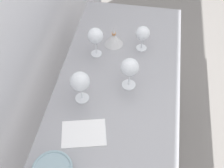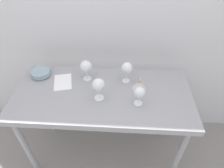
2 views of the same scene
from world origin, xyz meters
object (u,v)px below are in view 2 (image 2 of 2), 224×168
(wine_glass_far_right, at_px, (127,68))
(decanter_funnel, at_px, (139,85))
(wine_glass_near_center, at_px, (98,85))
(tasting_sheet_upper, at_px, (63,82))
(wine_glass_near_right, at_px, (139,93))
(wine_glass_far_left, at_px, (86,67))
(tasting_bowl, at_px, (41,72))

(wine_glass_far_right, relative_size, decanter_funnel, 1.44)
(wine_glass_far_right, xyz_separation_m, decanter_funnel, (0.10, -0.09, -0.09))
(wine_glass_far_right, distance_m, wine_glass_near_center, 0.30)
(wine_glass_far_right, distance_m, tasting_sheet_upper, 0.55)
(wine_glass_near_right, xyz_separation_m, wine_glass_far_left, (-0.42, 0.26, 0.02))
(wine_glass_far_left, xyz_separation_m, tasting_sheet_upper, (-0.20, -0.05, -0.13))
(wine_glass_far_left, height_order, wine_glass_near_center, wine_glass_near_center)
(wine_glass_near_right, bearing_deg, wine_glass_near_center, 172.56)
(wine_glass_near_center, bearing_deg, wine_glass_far_right, 46.48)
(wine_glass_far_right, height_order, decanter_funnel, wine_glass_far_right)
(wine_glass_near_right, height_order, decanter_funnel, wine_glass_near_right)
(wine_glass_far_right, xyz_separation_m, tasting_bowl, (-0.74, 0.03, -0.10))
(wine_glass_far_left, distance_m, tasting_bowl, 0.42)
(wine_glass_far_left, distance_m, wine_glass_far_right, 0.33)
(wine_glass_near_right, distance_m, tasting_sheet_upper, 0.66)
(tasting_sheet_upper, bearing_deg, wine_glass_far_left, 1.60)
(wine_glass_far_left, height_order, tasting_bowl, wine_glass_far_left)
(wine_glass_near_right, distance_m, decanter_funnel, 0.18)
(wine_glass_far_right, height_order, tasting_bowl, wine_glass_far_right)
(wine_glass_near_center, bearing_deg, wine_glass_far_left, 119.53)
(wine_glass_far_right, bearing_deg, tasting_bowl, 177.36)
(wine_glass_near_center, height_order, tasting_sheet_upper, wine_glass_near_center)
(tasting_sheet_upper, relative_size, decanter_funnel, 1.62)
(tasting_sheet_upper, height_order, decanter_funnel, decanter_funnel)
(wine_glass_near_center, bearing_deg, decanter_funnel, 22.75)
(wine_glass_near_right, bearing_deg, decanter_funnel, 85.37)
(tasting_bowl, bearing_deg, wine_glass_near_center, -25.07)
(wine_glass_near_right, height_order, tasting_sheet_upper, wine_glass_near_right)
(wine_glass_far_left, bearing_deg, tasting_sheet_upper, -164.64)
(wine_glass_near_right, xyz_separation_m, decanter_funnel, (0.01, 0.17, -0.07))
(wine_glass_near_center, relative_size, tasting_sheet_upper, 0.90)
(wine_glass_near_right, height_order, wine_glass_near_center, wine_glass_near_center)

